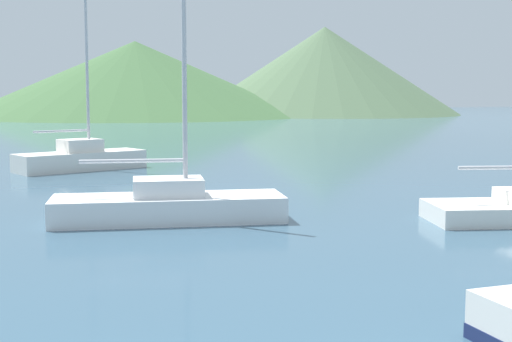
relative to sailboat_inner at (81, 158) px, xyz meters
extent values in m
cube|color=white|center=(0.00, 0.00, -0.13)|extent=(5.61, 3.12, 0.76)
cube|color=white|center=(0.00, 0.00, 0.51)|extent=(1.87, 1.60, 0.53)
cylinder|color=#BCBCC1|center=(0.38, 0.11, 3.69)|extent=(0.12, 0.12, 6.88)
cylinder|color=#BCBCC1|center=(-0.77, -0.22, 1.15)|extent=(2.34, 0.75, 0.10)
cylinder|color=#BCBCC1|center=(7.47, -16.47, 0.86)|extent=(2.26, 0.87, 0.10)
cube|color=white|center=(-0.18, -12.97, -0.19)|extent=(6.07, 3.23, 0.64)
cube|color=white|center=(-0.18, -12.97, 0.36)|extent=(2.00, 1.67, 0.45)
cylinder|color=#BCBCC1|center=(0.24, -13.08, 3.15)|extent=(0.12, 0.12, 6.03)
cylinder|color=#BCBCC1|center=(-1.02, -12.75, 1.03)|extent=(2.55, 0.76, 0.10)
cone|color=#3D6038|center=(19.70, 66.41, 4.58)|extent=(46.95, 46.95, 10.18)
cone|color=#4C6647|center=(47.46, 63.09, 5.91)|extent=(39.55, 39.55, 12.85)
camera|label=1|loc=(-5.42, -30.06, 2.73)|focal=50.00mm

